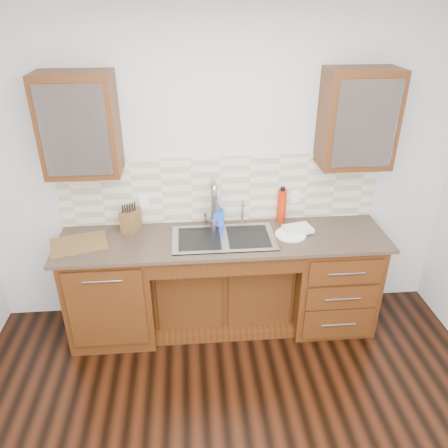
{
  "coord_description": "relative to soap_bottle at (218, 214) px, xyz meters",
  "views": [
    {
      "loc": [
        -0.26,
        -1.66,
        2.68
      ],
      "look_at": [
        0.0,
        1.4,
        1.05
      ],
      "focal_mm": 35.0,
      "sensor_mm": 36.0,
      "label": 1
    }
  ],
  "objects": [
    {
      "name": "outlet_right",
      "position": [
        0.68,
        0.07,
        0.11
      ],
      "size": [
        0.08,
        0.01,
        0.12
      ],
      "primitive_type": "cube",
      "color": "white",
      "rests_on": "backsplash"
    },
    {
      "name": "plate",
      "position": [
        0.58,
        -0.24,
        -0.09
      ],
      "size": [
        0.33,
        0.33,
        0.01
      ],
      "primitive_type": "cylinder",
      "rotation": [
        0.0,
        0.0,
        0.34
      ],
      "color": "white",
      "rests_on": "countertop"
    },
    {
      "name": "faucet",
      "position": [
        -0.04,
        -0.02,
        0.1
      ],
      "size": [
        0.04,
        0.04,
        0.4
      ],
      "primitive_type": "cylinder",
      "color": "#999993",
      "rests_on": "countertop"
    },
    {
      "name": "cup_left_b",
      "position": [
        -0.95,
        -0.08,
        0.76
      ],
      "size": [
        0.11,
        0.11,
        0.08
      ],
      "primitive_type": "imported",
      "rotation": [
        0.0,
        0.0,
        0.28
      ],
      "color": "white",
      "rests_on": "upper_cabinet_left"
    },
    {
      "name": "cup_left_a",
      "position": [
        -1.16,
        -0.08,
        0.77
      ],
      "size": [
        0.17,
        0.17,
        0.11
      ],
      "primitive_type": "imported",
      "rotation": [
        0.0,
        0.0,
        -0.25
      ],
      "color": "white",
      "rests_on": "upper_cabinet_left"
    },
    {
      "name": "filter_tap",
      "position": [
        0.21,
        -0.01,
        0.02
      ],
      "size": [
        0.02,
        0.02,
        0.24
      ],
      "primitive_type": "cylinder",
      "color": "#999993",
      "rests_on": "countertop"
    },
    {
      "name": "backsplash",
      "position": [
        0.03,
        0.08,
        0.19
      ],
      "size": [
        2.7,
        0.02,
        0.59
      ],
      "primitive_type": "cube",
      "color": "beige",
      "rests_on": "wall_back"
    },
    {
      "name": "outlet_left",
      "position": [
        -0.62,
        0.07,
        0.11
      ],
      "size": [
        0.08,
        0.01,
        0.12
      ],
      "primitive_type": "cube",
      "color": "white",
      "rests_on": "backsplash"
    },
    {
      "name": "soap_bottle",
      "position": [
        0.0,
        0.0,
        0.0
      ],
      "size": [
        0.1,
        0.1,
        0.2
      ],
      "primitive_type": "imported",
      "rotation": [
        0.0,
        0.0,
        0.06
      ],
      "color": "blue",
      "rests_on": "countertop"
    },
    {
      "name": "base_cabinet_center",
      "position": [
        0.03,
        -0.13,
        -0.66
      ],
      "size": [
        1.2,
        0.44,
        0.7
      ],
      "primitive_type": "cube",
      "color": "#593014",
      "rests_on": "ground"
    },
    {
      "name": "cup_right_a",
      "position": [
        1.01,
        -0.08,
        0.76
      ],
      "size": [
        0.16,
        0.16,
        0.1
      ],
      "primitive_type": "imported",
      "rotation": [
        0.0,
        0.0,
        -0.3
      ],
      "color": "silver",
      "rests_on": "upper_cabinet_right"
    },
    {
      "name": "countertop",
      "position": [
        0.03,
        -0.23,
        -0.12
      ],
      "size": [
        2.7,
        0.65,
        0.03
      ],
      "primitive_type": "cube",
      "color": "#84705B",
      "rests_on": "base_cabinet_left"
    },
    {
      "name": "base_cabinet_right",
      "position": [
        0.98,
        -0.22,
        -0.57
      ],
      "size": [
        0.7,
        0.62,
        0.88
      ],
      "primitive_type": "cube",
      "color": "#593014",
      "rests_on": "ground"
    },
    {
      "name": "base_cabinet_left",
      "position": [
        -0.92,
        -0.22,
        -0.57
      ],
      "size": [
        0.7,
        0.62,
        0.88
      ],
      "primitive_type": "cube",
      "color": "#593014",
      "rests_on": "ground"
    },
    {
      "name": "cutting_board",
      "position": [
        -1.13,
        -0.25,
        -0.09
      ],
      "size": [
        0.49,
        0.4,
        0.02
      ],
      "primitive_type": "cube",
      "rotation": [
        0.0,
        0.0,
        0.26
      ],
      "color": "olive",
      "rests_on": "countertop"
    },
    {
      "name": "dish_towel",
      "position": [
        0.65,
        -0.2,
        -0.07
      ],
      "size": [
        0.26,
        0.21,
        0.04
      ],
      "primitive_type": "cube",
      "rotation": [
        0.0,
        0.0,
        0.23
      ],
      "color": "white",
      "rests_on": "plate"
    },
    {
      "name": "water_bottle",
      "position": [
        0.55,
        0.03,
        0.04
      ],
      "size": [
        0.09,
        0.09,
        0.29
      ],
      "primitive_type": "cylinder",
      "rotation": [
        0.0,
        0.0,
        -0.13
      ],
      "color": "#BD2307",
      "rests_on": "countertop"
    },
    {
      "name": "sink",
      "position": [
        0.03,
        -0.25,
        -0.19
      ],
      "size": [
        0.84,
        0.46,
        0.19
      ],
      "primitive_type": "cube",
      "color": "#9E9EA5",
      "rests_on": "countertop"
    },
    {
      "name": "upper_cabinet_right",
      "position": [
        1.08,
        -0.08,
        0.81
      ],
      "size": [
        0.55,
        0.34,
        0.75
      ],
      "primitive_type": "cube",
      "color": "#593014",
      "rests_on": "wall_back"
    },
    {
      "name": "knife_block",
      "position": [
        -0.73,
        -0.05,
        -0.0
      ],
      "size": [
        0.17,
        0.2,
        0.19
      ],
      "primitive_type": "cube",
      "rotation": [
        0.0,
        0.0,
        -0.44
      ],
      "color": "brown",
      "rests_on": "countertop"
    },
    {
      "name": "cup_right_b",
      "position": [
        1.22,
        -0.08,
        0.76
      ],
      "size": [
        0.13,
        0.13,
        0.1
      ],
      "primitive_type": "imported",
      "rotation": [
        0.0,
        0.0,
        0.28
      ],
      "color": "silver",
      "rests_on": "upper_cabinet_right"
    },
    {
      "name": "wall_back",
      "position": [
        0.03,
        0.14,
        0.34
      ],
      "size": [
        4.0,
        0.1,
        2.7
      ],
      "primitive_type": "cube",
      "color": "silver",
      "rests_on": "ground"
    },
    {
      "name": "upper_cabinet_left",
      "position": [
        -1.02,
        -0.08,
        0.81
      ],
      "size": [
        0.55,
        0.34,
        0.75
      ],
      "primitive_type": "cube",
      "color": "#593014",
      "rests_on": "wall_back"
    }
  ]
}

